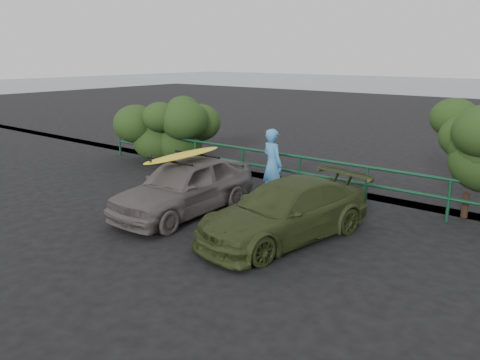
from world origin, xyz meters
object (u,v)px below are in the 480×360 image
(surfboard, at_px, (183,155))
(olive_vehicle, at_px, (285,211))
(sedan, at_px, (184,186))
(guardrail, at_px, (270,169))
(man, at_px, (272,164))

(surfboard, bearing_deg, olive_vehicle, 0.71)
(sedan, distance_m, surfboard, 0.77)
(guardrail, distance_m, surfboard, 3.45)
(olive_vehicle, bearing_deg, sedan, -165.29)
(man, bearing_deg, sedan, 85.43)
(sedan, distance_m, man, 2.51)
(olive_vehicle, height_order, man, man)
(sedan, xyz_separation_m, man, (0.99, 2.29, 0.27))
(guardrail, distance_m, man, 1.37)
(guardrail, xyz_separation_m, sedan, (-0.20, -3.32, 0.16))
(olive_vehicle, relative_size, surfboard, 1.64)
(olive_vehicle, distance_m, surfboard, 2.94)
(guardrail, relative_size, man, 7.38)
(guardrail, relative_size, olive_vehicle, 3.38)
(olive_vehicle, bearing_deg, guardrail, 141.29)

